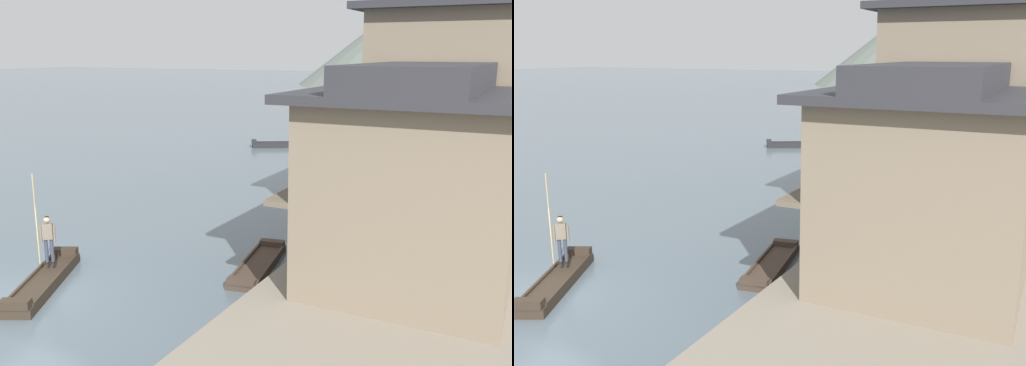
# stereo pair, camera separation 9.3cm
# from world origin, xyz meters

# --- Properties ---
(ground_plane) EXTENTS (400.00, 400.00, 0.00)m
(ground_plane) POSITION_xyz_m (0.00, 0.00, 0.00)
(ground_plane) COLOR slate
(boat_foreground_poled) EXTENTS (2.93, 4.49, 0.54)m
(boat_foreground_poled) POSITION_xyz_m (-0.17, 0.93, 0.18)
(boat_foreground_poled) COLOR #33281E
(boat_foreground_poled) RESTS_ON ground
(boatman_person) EXTENTS (0.45, 0.46, 3.04)m
(boatman_person) POSITION_xyz_m (-0.50, 1.53, 1.54)
(boatman_person) COLOR black
(boatman_person) RESTS_ON boat_foreground_poled
(boat_moored_nearest) EXTENTS (1.77, 4.25, 0.39)m
(boat_moored_nearest) POSITION_xyz_m (5.18, 5.44, 0.13)
(boat_moored_nearest) COLOR #423328
(boat_moored_nearest) RESTS_ON ground
(boat_moored_second) EXTENTS (1.49, 4.28, 0.47)m
(boat_moored_second) POSITION_xyz_m (4.61, 20.53, 0.16)
(boat_moored_second) COLOR brown
(boat_moored_second) RESTS_ON ground
(boat_moored_third) EXTENTS (3.94, 2.16, 0.65)m
(boat_moored_third) POSITION_xyz_m (2.37, 54.85, 0.23)
(boat_moored_third) COLOR brown
(boat_moored_third) RESTS_ON ground
(boat_moored_far) EXTENTS (1.84, 3.83, 0.44)m
(boat_moored_far) POSITION_xyz_m (5.17, 37.80, 0.15)
(boat_moored_far) COLOR #33281E
(boat_moored_far) RESTS_ON ground
(boat_midriver_drifting) EXTENTS (1.58, 5.67, 0.44)m
(boat_midriver_drifting) POSITION_xyz_m (4.83, 49.86, 0.14)
(boat_midriver_drifting) COLOR #232326
(boat_midriver_drifting) RESTS_ON ground
(boat_midriver_upstream) EXTENTS (1.53, 4.50, 0.37)m
(boat_midriver_upstream) POSITION_xyz_m (4.28, 29.18, 0.12)
(boat_midriver_upstream) COLOR #33281E
(boat_midriver_upstream) RESTS_ON ground
(boat_upstream_distant) EXTENTS (5.43, 3.83, 0.56)m
(boat_upstream_distant) POSITION_xyz_m (-4.34, 29.29, 0.18)
(boat_upstream_distant) COLOR #232326
(boat_upstream_distant) RESTS_ON ground
(house_waterfront_nearest) EXTENTS (6.39, 6.26, 6.14)m
(house_waterfront_nearest) POSITION_xyz_m (10.45, 4.56, 3.85)
(house_waterfront_nearest) COLOR #7F705B
(house_waterfront_nearest) RESTS_ON riverbank_right
(house_waterfront_second) EXTENTS (7.08, 7.71, 8.74)m
(house_waterfront_second) POSITION_xyz_m (10.79, 11.21, 5.13)
(house_waterfront_second) COLOR #7F705B
(house_waterfront_second) RESTS_ON riverbank_right
(house_waterfront_tall) EXTENTS (6.44, 6.31, 6.14)m
(house_waterfront_tall) POSITION_xyz_m (10.48, 18.84, 3.85)
(house_waterfront_tall) COLOR brown
(house_waterfront_tall) RESTS_ON riverbank_right
(house_waterfront_narrow) EXTENTS (6.73, 7.25, 8.74)m
(house_waterfront_narrow) POSITION_xyz_m (10.62, 25.59, 5.14)
(house_waterfront_narrow) COLOR brown
(house_waterfront_narrow) RESTS_ON riverbank_right
(house_waterfront_far) EXTENTS (6.10, 7.38, 8.74)m
(house_waterfront_far) POSITION_xyz_m (10.30, 33.48, 5.14)
(house_waterfront_far) COLOR gray
(house_waterfront_far) RESTS_ON riverbank_right
(stone_bridge) EXTENTS (24.10, 2.40, 4.94)m
(stone_bridge) POSITION_xyz_m (0.00, 65.14, 3.20)
(stone_bridge) COLOR gray
(stone_bridge) RESTS_ON ground
(hill_far_west) EXTENTS (59.97, 59.97, 23.50)m
(hill_far_west) POSITION_xyz_m (-10.86, 123.47, 11.75)
(hill_far_west) COLOR slate
(hill_far_west) RESTS_ON ground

